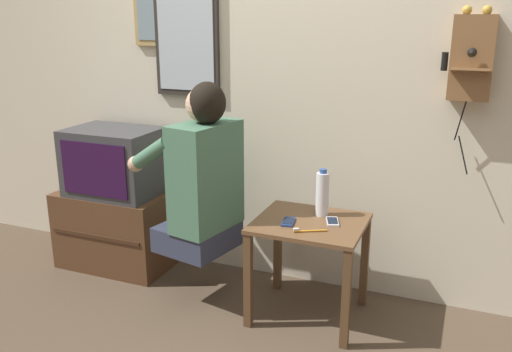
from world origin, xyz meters
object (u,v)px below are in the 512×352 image
at_px(wall_mirror, 186,36).
at_px(cell_phone_held, 288,222).
at_px(person, 202,177).
at_px(wall_phone_antique, 472,57).
at_px(television, 114,162).
at_px(cell_phone_spare, 332,222).
at_px(water_bottle, 322,194).
at_px(toothbrush, 308,231).
at_px(framed_picture, 160,5).

relative_size(wall_mirror, cell_phone_held, 5.34).
height_order(person, wall_phone_antique, wall_phone_antique).
xyz_separation_m(television, cell_phone_spare, (1.42, -0.11, -0.15)).
distance_m(cell_phone_spare, water_bottle, 0.17).
bearing_deg(wall_mirror, cell_phone_spare, -18.96).
bearing_deg(wall_mirror, television, -149.57).
distance_m(cell_phone_held, cell_phone_spare, 0.23).
bearing_deg(wall_phone_antique, television, -174.30).
height_order(cell_phone_held, toothbrush, toothbrush).
xyz_separation_m(wall_mirror, toothbrush, (0.93, -0.52, -0.90)).
distance_m(framed_picture, water_bottle, 1.49).
xyz_separation_m(framed_picture, toothbrush, (1.10, -0.52, -1.08)).
distance_m(wall_phone_antique, cell_phone_spare, 1.06).
xyz_separation_m(framed_picture, wall_mirror, (0.17, -0.00, -0.18)).
bearing_deg(wall_phone_antique, wall_mirror, 178.55).
xyz_separation_m(cell_phone_held, toothbrush, (0.13, -0.08, 0.00)).
distance_m(wall_mirror, toothbrush, 1.40).
xyz_separation_m(wall_phone_antique, wall_mirror, (-1.59, 0.04, 0.08)).
height_order(person, cell_phone_held, person).
bearing_deg(toothbrush, water_bottle, -27.86).
bearing_deg(person, water_bottle, -62.47).
xyz_separation_m(cell_phone_held, water_bottle, (0.13, 0.17, 0.12)).
distance_m(wall_mirror, cell_phone_held, 1.29).
bearing_deg(toothbrush, television, 50.59).
distance_m(framed_picture, wall_mirror, 0.25).
relative_size(wall_mirror, cell_phone_spare, 5.16).
height_order(television, cell_phone_spare, television).
bearing_deg(water_bottle, person, -164.30).
relative_size(wall_phone_antique, cell_phone_spare, 6.02).
relative_size(television, toothbrush, 3.61).
height_order(water_bottle, toothbrush, water_bottle).
bearing_deg(wall_phone_antique, cell_phone_spare, -151.91).
height_order(television, toothbrush, television).
xyz_separation_m(cell_phone_held, cell_phone_spare, (0.21, 0.09, 0.00)).
bearing_deg(person, wall_mirror, 47.11).
distance_m(person, cell_phone_held, 0.53).
relative_size(framed_picture, water_bottle, 1.86).
bearing_deg(wall_phone_antique, person, -162.83).
height_order(television, framed_picture, framed_picture).
relative_size(television, cell_phone_held, 4.18).
distance_m(water_bottle, toothbrush, 0.28).
bearing_deg(wall_phone_antique, cell_phone_held, -153.37).
bearing_deg(toothbrush, wall_mirror, 33.25).
distance_m(wall_mirror, water_bottle, 1.25).
bearing_deg(toothbrush, wall_phone_antique, -81.93).
height_order(wall_mirror, cell_phone_spare, wall_mirror).
bearing_deg(cell_phone_held, wall_mirror, 141.99).
bearing_deg(toothbrush, person, 54.94).
relative_size(person, wall_phone_antique, 1.14).
height_order(framed_picture, cell_phone_held, framed_picture).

